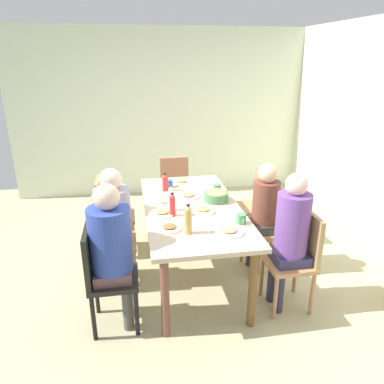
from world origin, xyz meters
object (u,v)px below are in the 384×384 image
cup_0 (160,199)px  plate_5 (162,213)px  person_0 (290,231)px  person_1 (114,216)px  bowl_0 (216,196)px  chair_0 (298,255)px  plate_2 (229,231)px  chair_6 (271,225)px  plate_0 (169,227)px  bottle_2 (171,199)px  plate_1 (182,182)px  cup_3 (241,219)px  chair_5 (252,202)px  bottle_3 (188,220)px  dining_table (192,214)px  person_6 (264,209)px  chair_4 (103,273)px  bottle_1 (172,205)px  plate_3 (188,196)px  cup_1 (217,187)px  bottle_0 (165,183)px  cup_2 (169,184)px  chair_1 (107,237)px  chair_3 (175,187)px  person_4 (112,244)px  chair_2 (109,212)px  plate_4 (203,210)px

cup_0 → plate_5: bearing=-1.5°
person_0 → person_1: person_0 is taller
bowl_0 → cup_0: bearing=-92.9°
chair_0 → plate_2: chair_0 is taller
chair_6 → plate_5: (0.13, -1.15, 0.28)m
plate_0 → bottle_2: (-0.40, 0.06, 0.10)m
plate_1 → cup_3: cup_3 is taller
chair_5 → plate_1: size_ratio=4.08×
chair_5 → bottle_3: size_ratio=3.46×
dining_table → person_6: person_6 is taller
person_0 → chair_4: 1.61m
person_0 → bottle_2: (-0.57, -0.96, 0.14)m
bottle_1 → plate_1: bearing=166.5°
plate_3 → cup_1: bearing=112.0°
chair_6 → bottle_0: bottle_0 is taller
person_6 → cup_2: size_ratio=9.83×
chair_1 → chair_3: bearing=147.6°
person_1 → cup_1: 1.17m
chair_3 → plate_5: 1.52m
person_6 → cup_3: person_6 is taller
cup_3 → bottle_2: bottle_2 is taller
cup_0 → dining_table: bearing=66.3°
person_0 → cup_3: bearing=-114.5°
chair_4 → cup_0: size_ratio=7.86×
plate_3 → bottle_1: (0.45, -0.22, 0.09)m
chair_0 → plate_0: bearing=-98.5°
person_6 → cup_2: 1.09m
person_0 → cup_1: bearing=-158.5°
chair_0 → cup_1: bearing=-154.3°
plate_3 → bottle_2: size_ratio=1.06×
plate_0 → cup_1: cup_1 is taller
plate_5 → bowl_0: size_ratio=1.01×
person_4 → cup_3: (-0.18, 1.11, 0.06)m
person_1 → person_0: bearing=67.3°
person_0 → plate_1: person_0 is taller
chair_2 → plate_4: bearing=50.1°
chair_1 → cup_1: bearing=108.6°
person_0 → chair_0: bearing=90.0°
plate_1 → bottle_2: 0.81m
dining_table → plate_5: bearing=-66.5°
chair_1 → person_1: (0.00, 0.09, 0.22)m
plate_1 → bottle_2: bearing=-15.5°
person_1 → plate_4: (0.14, 0.83, 0.06)m
plate_2 → bowl_0: size_ratio=1.00×
chair_5 → bottle_3: bearing=-39.0°
plate_0 → plate_5: (-0.33, -0.03, 0.00)m
chair_4 → cup_3: 1.25m
chair_0 → bottle_2: size_ratio=3.88×
plate_5 → cup_0: bearing=178.5°
person_6 → bottle_0: bearing=-116.9°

